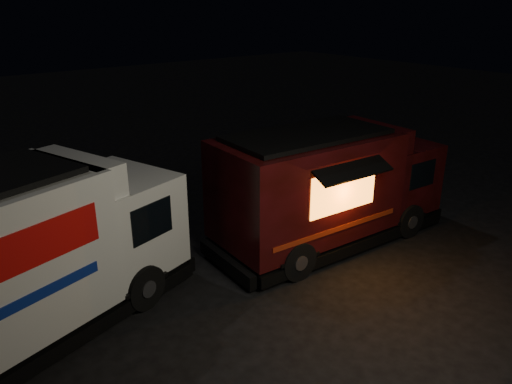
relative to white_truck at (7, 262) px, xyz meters
name	(u,v)px	position (x,y,z in m)	size (l,w,h in m)	color
ground	(250,300)	(4.29, -1.68, -1.70)	(80.00, 80.00, 0.00)	black
white_truck	(7,262)	(0.00, 0.00, 0.00)	(7.49, 2.56, 3.40)	silver
red_truck	(331,186)	(7.80, -0.69, -0.13)	(6.76, 2.49, 3.14)	#3B0A0E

